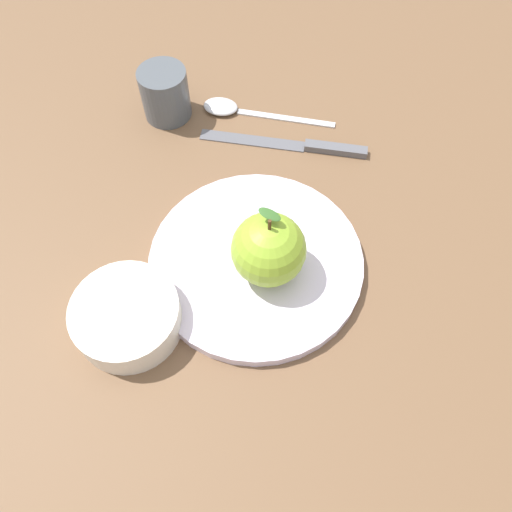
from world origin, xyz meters
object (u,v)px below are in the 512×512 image
(apple, at_px, (264,250))
(side_bowl, at_px, (126,315))
(cup, at_px, (165,91))
(dinner_plate, at_px, (256,261))
(spoon, at_px, (236,109))
(knife, at_px, (298,145))

(apple, xyz_separation_m, side_bowl, (-0.06, 0.14, -0.03))
(cup, bearing_deg, dinner_plate, -152.93)
(apple, distance_m, spoon, 0.27)
(apple, height_order, spoon, apple)
(knife, bearing_deg, dinner_plate, 163.17)
(apple, relative_size, side_bowl, 0.82)
(side_bowl, bearing_deg, spoon, -18.06)
(side_bowl, distance_m, cup, 0.32)
(dinner_plate, height_order, cup, cup)
(dinner_plate, bearing_deg, side_bowl, 119.18)
(dinner_plate, relative_size, spoon, 1.31)
(side_bowl, xyz_separation_m, knife, (0.26, -0.19, -0.02))
(spoon, bearing_deg, dinner_plate, -173.08)
(knife, height_order, spoon, spoon)
(dinner_plate, xyz_separation_m, knife, (0.18, -0.05, -0.01))
(side_bowl, height_order, spoon, side_bowl)
(apple, distance_m, knife, 0.21)
(apple, relative_size, cup, 1.35)
(dinner_plate, xyz_separation_m, side_bowl, (-0.07, 0.13, 0.02))
(cup, bearing_deg, spoon, -88.11)
(side_bowl, relative_size, cup, 1.63)
(dinner_plate, bearing_deg, apple, -144.99)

